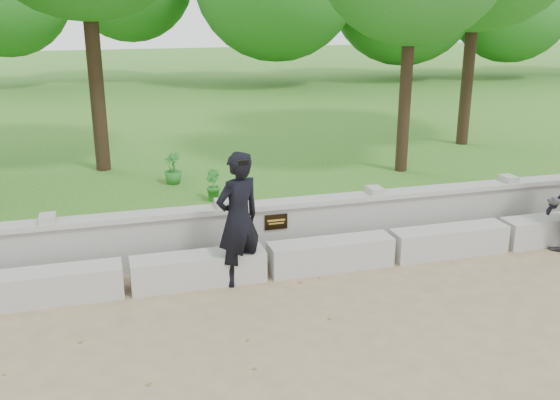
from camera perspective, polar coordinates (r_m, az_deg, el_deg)
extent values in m
plane|color=#9A825E|center=(7.64, 2.51, -12.64)|extent=(80.00, 80.00, 0.00)
cube|color=#316417|center=(20.69, -9.86, 7.03)|extent=(40.00, 22.00, 0.25)
cube|color=#A5A39C|center=(8.96, -20.28, -7.39)|extent=(1.90, 0.45, 0.45)
cube|color=#A5A39C|center=(8.99, -7.44, -6.30)|extent=(1.90, 0.45, 0.45)
cube|color=#A5A39C|center=(9.45, 4.67, -4.97)|extent=(1.90, 0.45, 0.45)
cube|color=#A5A39C|center=(10.28, 15.20, -3.64)|extent=(1.90, 0.45, 0.45)
cube|color=#A5A39C|center=(11.41, 23.87, -2.44)|extent=(1.90, 0.45, 0.45)
cube|color=#9B9992|center=(9.73, -2.28, -3.08)|extent=(12.50, 0.25, 0.82)
cube|color=#A5A39C|center=(9.58, -2.32, -0.56)|extent=(12.50, 0.35, 0.08)
cube|color=black|center=(9.60, -0.36, -2.02)|extent=(0.36, 0.02, 0.24)
imported|color=black|center=(8.69, -3.84, -1.76)|extent=(0.83, 0.71, 1.94)
cube|color=black|center=(8.07, -3.38, 3.42)|extent=(0.14, 0.07, 0.07)
cylinder|color=#382619|center=(14.21, -16.60, 11.90)|extent=(0.32, 0.32, 4.70)
cylinder|color=#382619|center=(13.87, 11.44, 10.53)|extent=(0.27, 0.27, 3.93)
cylinder|color=#382619|center=(17.02, 16.91, 12.32)|extent=(0.30, 0.30, 4.47)
imported|color=#297427|center=(11.85, -6.20, 1.36)|extent=(0.34, 0.39, 0.59)
imported|color=#297427|center=(13.05, -9.78, 2.85)|extent=(0.48, 0.48, 0.65)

